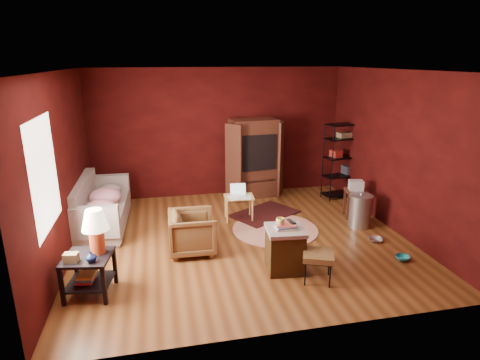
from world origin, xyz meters
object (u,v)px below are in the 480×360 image
at_px(tv_armoire, 254,157).
at_px(sofa, 99,209).
at_px(side_table, 92,244).
at_px(hamper, 285,248).
at_px(laptop_desk, 239,199).
at_px(armchair, 193,230).
at_px(wire_shelving, 343,158).

bearing_deg(tv_armoire, sofa, -166.64).
xyz_separation_m(side_table, tv_armoire, (2.97, 3.33, 0.21)).
relative_size(hamper, laptop_desk, 1.10).
xyz_separation_m(sofa, laptop_desk, (2.55, -0.13, 0.05)).
height_order(armchair, wire_shelving, wire_shelving).
distance_m(sofa, hamper, 3.53).
bearing_deg(wire_shelving, laptop_desk, -173.36).
bearing_deg(side_table, hamper, 0.75).
bearing_deg(laptop_desk, armchair, -126.25).
distance_m(sofa, wire_shelving, 5.11).
distance_m(sofa, tv_armoire, 3.41).
height_order(hamper, wire_shelving, wire_shelving).
bearing_deg(hamper, laptop_desk, 97.33).
xyz_separation_m(hamper, tv_armoire, (0.35, 3.30, 0.56)).
distance_m(sofa, laptop_desk, 2.55).
distance_m(laptop_desk, wire_shelving, 2.66).
height_order(sofa, laptop_desk, sofa).
xyz_separation_m(sofa, hamper, (2.81, -2.14, -0.03)).
distance_m(side_table, wire_shelving, 5.63).
bearing_deg(tv_armoire, laptop_desk, -122.17).
distance_m(side_table, tv_armoire, 4.47).
bearing_deg(wire_shelving, side_table, -160.86).
bearing_deg(laptop_desk, side_table, -134.81).
relative_size(armchair, hamper, 0.98).
xyz_separation_m(tv_armoire, wire_shelving, (1.88, -0.47, 0.01)).
bearing_deg(laptop_desk, hamper, -78.49).
bearing_deg(wire_shelving, tv_armoire, 154.53).
height_order(side_table, wire_shelving, wire_shelving).
bearing_deg(armchair, sofa, 52.03).
xyz_separation_m(sofa, side_table, (0.19, -2.18, 0.31)).
distance_m(hamper, laptop_desk, 2.03).
bearing_deg(tv_armoire, side_table, -138.41).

